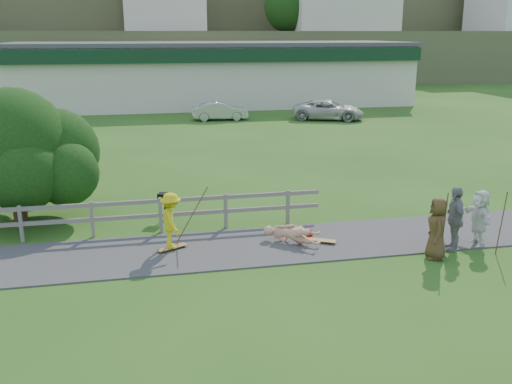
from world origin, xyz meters
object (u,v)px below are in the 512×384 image
spectator_d (479,218)px  car_silver (220,111)px  car_white (328,110)px  bbq (165,207)px  spectator_b (455,219)px  tree (15,166)px  skater_rider (171,224)px  spectator_c (437,228)px  skater_fallen (292,234)px

spectator_d → car_silver: (-3.62, 25.41, -0.19)m
car_white → car_silver: bearing=101.2°
car_silver → bbq: 21.83m
spectator_b → tree: size_ratio=0.32×
skater_rider → spectator_d: size_ratio=0.96×
spectator_b → spectator_c: (-0.79, -0.47, -0.07)m
bbq → skater_rider: bearing=-69.3°
skater_fallen → car_white: size_ratio=0.35×
skater_rider → spectator_d: spectator_d is taller
spectator_b → skater_fallen: bearing=-95.2°
car_white → spectator_d: bearing=-167.0°
car_white → skater_rider: bearing=173.3°
skater_rider → car_silver: size_ratio=0.41×
car_white → spectator_c: bearing=-170.5°
spectator_c → spectator_d: 1.79m
skater_fallen → spectator_b: (4.31, -1.34, 0.61)m
car_silver → skater_fallen: bearing=178.5°
spectator_b → spectator_d: bearing=113.8°
skater_rider → tree: size_ratio=0.27×
spectator_c → car_silver: bearing=-156.6°
skater_rider → spectator_d: bearing=-109.3°
spectator_d → car_white: 24.30m
car_silver → bbq: car_silver is taller
skater_rider → spectator_d: 8.69m
car_silver → spectator_c: bearing=-173.5°
spectator_d → car_silver: size_ratio=0.43×
spectator_d → bbq: (-8.61, 4.16, -0.37)m
skater_fallen → tree: tree is taller
skater_rider → tree: tree is taller
skater_fallen → tree: (-8.06, 4.06, 1.49)m
spectator_d → bbq: bearing=-109.6°
car_silver → skater_rider: bearing=170.5°
car_silver → bbq: bearing=169.0°
skater_rider → skater_fallen: size_ratio=0.93×
spectator_b → tree: tree is taller
spectator_b → spectator_d: size_ratio=1.12×
skater_rider → bbq: bearing=-9.8°
car_white → tree: (-17.02, -18.78, 1.11)m
bbq → spectator_b: bearing=-9.1°
spectator_d → tree: tree is taller
spectator_d → car_white: spectator_d is taller
skater_rider → car_white: 25.79m
skater_rider → spectator_b: bearing=-111.6°
tree → bbq: 4.95m
spectator_b → car_white: spectator_b is taller
skater_rider → skater_fallen: bearing=-103.8°
spectator_d → car_silver: spectator_d is taller
spectator_c → tree: 13.02m
spectator_c → spectator_d: size_ratio=1.04×
spectator_c → spectator_d: bearing=130.5°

